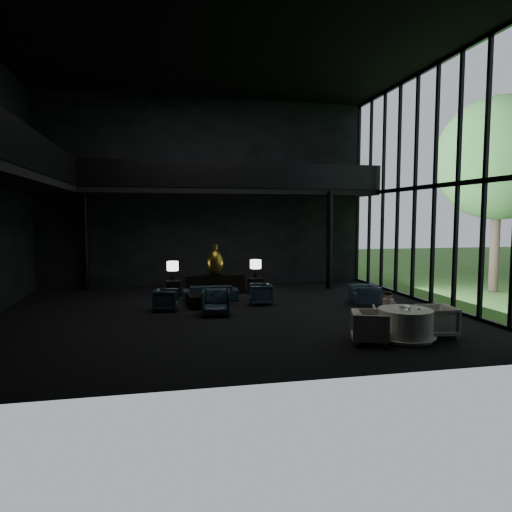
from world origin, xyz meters
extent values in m
cube|color=black|center=(0.00, 0.00, 0.00)|extent=(14.00, 12.00, 0.02)
cube|color=black|center=(0.00, 0.00, 8.00)|extent=(14.00, 12.00, 0.02)
cube|color=black|center=(0.00, 6.00, 4.00)|extent=(14.00, 0.04, 8.00)
cube|color=black|center=(0.00, -6.00, 4.00)|extent=(14.00, 0.04, 8.00)
cube|color=black|center=(-6.00, 0.00, 4.00)|extent=(2.00, 12.00, 0.25)
cube|color=black|center=(1.00, 5.00, 4.00)|extent=(12.00, 2.00, 0.25)
cube|color=black|center=(-5.00, 0.00, 4.60)|extent=(0.06, 12.00, 1.00)
cube|color=black|center=(1.00, 4.00, 4.60)|extent=(12.00, 0.06, 1.00)
cylinder|color=black|center=(-5.00, 5.70, 2.00)|extent=(0.24, 0.24, 4.00)
cylinder|color=black|center=(4.80, 4.00, 2.00)|extent=(0.24, 0.24, 4.00)
cylinder|color=#382D23|center=(11.00, 2.00, 2.45)|extent=(0.36, 0.36, 4.90)
sphere|color=#2B5E21|center=(11.00, 2.00, 5.25)|extent=(4.80, 4.80, 4.80)
cube|color=black|center=(0.01, 3.70, 0.37)|extent=(2.30, 0.52, 0.73)
ellipsoid|color=#B07D37|center=(0.01, 3.54, 1.22)|extent=(0.64, 0.64, 0.99)
cylinder|color=#B07D37|center=(0.01, 3.54, 1.82)|extent=(0.22, 0.22, 0.20)
cube|color=black|center=(-1.59, 3.53, 0.29)|extent=(0.53, 0.53, 0.58)
cylinder|color=black|center=(-1.59, 3.58, 0.77)|extent=(0.13, 0.13, 0.38)
cylinder|color=white|center=(-1.59, 3.58, 1.13)|extent=(0.43, 0.43, 0.34)
cube|color=black|center=(1.61, 3.65, 0.29)|extent=(0.53, 0.53, 0.58)
cylinder|color=black|center=(1.61, 3.60, 0.77)|extent=(0.13, 0.13, 0.37)
cylinder|color=white|center=(1.61, 3.60, 1.13)|extent=(0.43, 0.43, 0.34)
imported|color=black|center=(-0.30, 2.33, 0.35)|extent=(1.80, 0.56, 0.70)
imported|color=#213A4E|center=(-1.88, 0.85, 0.36)|extent=(0.76, 0.80, 0.72)
imported|color=#263548|center=(1.29, 1.23, 0.39)|extent=(0.76, 0.81, 0.77)
imported|color=#223E4B|center=(-0.41, -0.20, 0.48)|extent=(1.06, 1.01, 0.96)
imported|color=#16222E|center=(4.81, 0.61, 0.37)|extent=(0.58, 0.87, 0.75)
cube|color=black|center=(-0.70, 1.14, 0.21)|extent=(1.04, 1.04, 0.42)
cylinder|color=white|center=(3.78, -3.82, 0.38)|extent=(1.29, 1.29, 0.75)
cone|color=white|center=(3.78, -3.82, 0.05)|extent=(1.47, 1.47, 0.10)
imported|color=beige|center=(3.81, -2.81, 0.31)|extent=(0.77, 0.75, 0.62)
imported|color=beige|center=(4.70, -3.70, 0.47)|extent=(0.95, 1.00, 0.93)
imported|color=beige|center=(2.81, -3.92, 0.46)|extent=(1.10, 1.13, 0.92)
cylinder|color=pink|center=(3.79, -2.94, 0.65)|extent=(0.28, 0.28, 0.40)
sphere|color=#D8A884|center=(3.79, -2.94, 0.95)|extent=(0.20, 0.20, 0.20)
ellipsoid|color=black|center=(3.79, -2.94, 0.98)|extent=(0.21, 0.21, 0.14)
cylinder|color=white|center=(3.70, -3.93, 0.76)|extent=(0.30, 0.30, 0.02)
cylinder|color=white|center=(3.98, -3.58, 0.76)|extent=(0.30, 0.30, 0.02)
cylinder|color=white|center=(4.08, -3.91, 0.76)|extent=(0.21, 0.21, 0.01)
cylinder|color=white|center=(4.06, -3.95, 0.79)|extent=(0.08, 0.08, 0.05)
ellipsoid|color=white|center=(3.75, -3.70, 0.79)|extent=(0.17, 0.17, 0.08)
cylinder|color=#99999E|center=(3.77, -4.00, 0.78)|extent=(0.07, 0.07, 0.07)
camera|label=1|loc=(-2.02, -13.74, 3.01)|focal=32.00mm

